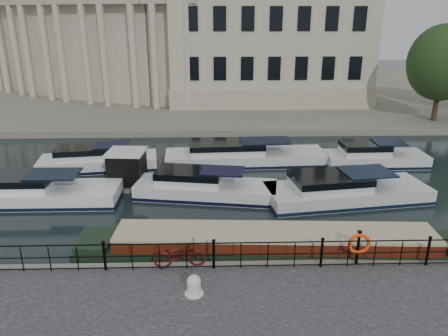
# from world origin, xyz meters

# --- Properties ---
(ground_plane) EXTENTS (160.00, 160.00, 0.00)m
(ground_plane) POSITION_xyz_m (0.00, 0.00, 0.00)
(ground_plane) COLOR black
(ground_plane) RESTS_ON ground
(far_bank) EXTENTS (120.00, 42.00, 0.55)m
(far_bank) POSITION_xyz_m (0.00, 39.00, 0.28)
(far_bank) COLOR #6B665B
(far_bank) RESTS_ON ground_plane
(railing) EXTENTS (24.14, 0.14, 1.22)m
(railing) POSITION_xyz_m (0.00, -2.25, 1.20)
(railing) COLOR black
(railing) RESTS_ON near_quay
(civic_building) EXTENTS (53.55, 31.84, 16.85)m
(civic_building) POSITION_xyz_m (-1.00, 34.71, 7.04)
(civic_building) COLOR #ADA38C
(civic_building) RESTS_ON far_bank
(bicycle) EXTENTS (2.00, 0.88, 1.02)m
(bicycle) POSITION_xyz_m (-1.24, -2.11, 1.06)
(bicycle) COLOR #490D0D
(bicycle) RESTS_ON near_quay
(mooring_bollard) EXTENTS (0.64, 0.64, 0.72)m
(mooring_bollard) POSITION_xyz_m (-0.68, -3.82, 0.89)
(mooring_bollard) COLOR silver
(mooring_bollard) RESTS_ON near_quay
(life_ring_post) EXTENTS (0.85, 0.21, 1.39)m
(life_ring_post) POSITION_xyz_m (5.40, -2.17, 1.42)
(life_ring_post) COLOR black
(life_ring_post) RESTS_ON near_quay
(narrowboat) EXTENTS (16.30, 2.99, 1.59)m
(narrowboat) POSITION_xyz_m (2.50, -0.62, 0.37)
(narrowboat) COLOR black
(narrowboat) RESTS_ON ground_plane
(harbour_hut) EXTENTS (3.04, 2.61, 2.18)m
(harbour_hut) POSITION_xyz_m (-4.94, 7.57, 0.95)
(harbour_hut) COLOR #6B665B
(harbour_hut) RESTS_ON ground_plane
(cabin_cruisers) EXTENTS (27.97, 10.02, 1.99)m
(cabin_cruisers) POSITION_xyz_m (0.22, 8.09, 0.37)
(cabin_cruisers) COLOR white
(cabin_cruisers) RESTS_ON ground_plane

